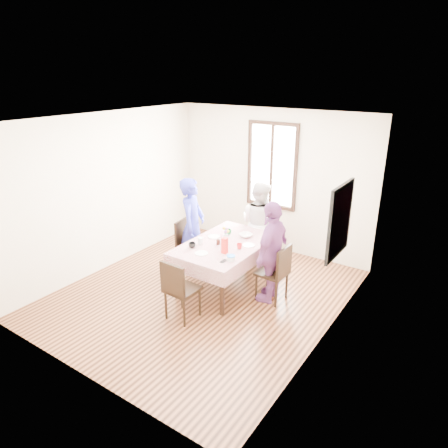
{
  "coord_description": "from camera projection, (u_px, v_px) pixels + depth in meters",
  "views": [
    {
      "loc": [
        3.45,
        -4.49,
        3.33
      ],
      "look_at": [
        0.17,
        0.37,
        1.1
      ],
      "focal_mm": 32.63,
      "sensor_mm": 36.0,
      "label": 1
    }
  ],
  "objects": [
    {
      "name": "flower_bunch",
      "position": [
        226.0,
        231.0,
        6.38
      ],
      "size": [
        0.09,
        0.09,
        0.1
      ],
      "primitive_type": null,
      "color": "yellow",
      "rests_on": "flower_vase"
    },
    {
      "name": "plate_left",
      "position": [
        214.0,
        237.0,
        6.67
      ],
      "size": [
        0.2,
        0.2,
        0.01
      ],
      "primitive_type": "cylinder",
      "color": "white",
      "rests_on": "tablecloth"
    },
    {
      "name": "flower_vase",
      "position": [
        226.0,
        239.0,
        6.42
      ],
      "size": [
        0.07,
        0.07,
        0.14
      ],
      "primitive_type": "cylinder",
      "color": "silver",
      "rests_on": "tablecloth"
    },
    {
      "name": "art_poster",
      "position": [
        340.0,
        221.0,
        5.11
      ],
      "size": [
        0.04,
        0.76,
        0.96
      ],
      "primitive_type": "cube",
      "color": "red",
      "rests_on": "right_wall"
    },
    {
      "name": "plate_near",
      "position": [
        201.0,
        253.0,
        6.06
      ],
      "size": [
        0.2,
        0.2,
        0.01
      ],
      "primitive_type": "cylinder",
      "color": "white",
      "rests_on": "tablecloth"
    },
    {
      "name": "drinking_glass",
      "position": [
        200.0,
        241.0,
        6.37
      ],
      "size": [
        0.08,
        0.08,
        0.11
      ],
      "primitive_type": "cylinder",
      "color": "silver",
      "rests_on": "tablecloth"
    },
    {
      "name": "back_wall",
      "position": [
        272.0,
        181.0,
        7.73
      ],
      "size": [
        4.0,
        0.0,
        4.0
      ],
      "primitive_type": "plane",
      "rotation": [
        1.57,
        0.0,
        0.0
      ],
      "color": "beige",
      "rests_on": "ground"
    },
    {
      "name": "plate_right",
      "position": [
        248.0,
        245.0,
        6.34
      ],
      "size": [
        0.2,
        0.2,
        0.01
      ],
      "primitive_type": "cylinder",
      "color": "white",
      "rests_on": "tablecloth"
    },
    {
      "name": "tablecloth",
      "position": [
        226.0,
        243.0,
        6.44
      ],
      "size": [
        1.1,
        1.71,
        0.01
      ],
      "primitive_type": "cube",
      "color": "#5F0010",
      "rests_on": "dining_table"
    },
    {
      "name": "window_pane",
      "position": [
        272.0,
        166.0,
        7.62
      ],
      "size": [
        0.9,
        0.02,
        1.5
      ],
      "primitive_type": "cube",
      "color": "white",
      "rests_on": "back_wall"
    },
    {
      "name": "butter_tub",
      "position": [
        231.0,
        258.0,
        5.85
      ],
      "size": [
        0.12,
        0.12,
        0.06
      ],
      "primitive_type": "cylinder",
      "color": "white",
      "rests_on": "tablecloth"
    },
    {
      "name": "mug_black",
      "position": [
        192.0,
        245.0,
        6.25
      ],
      "size": [
        0.13,
        0.13,
        0.09
      ],
      "primitive_type": "imported",
      "rotation": [
        0.0,
        0.0,
        0.26
      ],
      "color": "black",
      "rests_on": "tablecloth"
    },
    {
      "name": "mug_green",
      "position": [
        228.0,
        232.0,
        6.75
      ],
      "size": [
        0.14,
        0.14,
        0.09
      ],
      "primitive_type": "imported",
      "rotation": [
        0.0,
        0.0,
        -0.21
      ],
      "color": "#0C7226",
      "rests_on": "tablecloth"
    },
    {
      "name": "serving_bowl",
      "position": [
        246.0,
        235.0,
        6.67
      ],
      "size": [
        0.28,
        0.28,
        0.05
      ],
      "primitive_type": "imported",
      "rotation": [
        0.0,
        0.0,
        -0.43
      ],
      "color": "white",
      "rests_on": "tablecloth"
    },
    {
      "name": "chair_right",
      "position": [
        272.0,
        272.0,
        6.16
      ],
      "size": [
        0.43,
        0.43,
        0.91
      ],
      "primitive_type": "cube",
      "rotation": [
        0.0,
        0.0,
        1.54
      ],
      "color": "black",
      "rests_on": "ground"
    },
    {
      "name": "smartphone",
      "position": [
        224.0,
        261.0,
        5.82
      ],
      "size": [
        0.06,
        0.13,
        0.01
      ],
      "primitive_type": "cube",
      "color": "black",
      "rests_on": "tablecloth"
    },
    {
      "name": "person_right",
      "position": [
        272.0,
        252.0,
        6.05
      ],
      "size": [
        0.44,
        0.95,
        1.58
      ],
      "primitive_type": "imported",
      "rotation": [
        0.0,
        0.0,
        -1.52
      ],
      "color": "#7F3F7F",
      "rests_on": "ground"
    },
    {
      "name": "chair_left",
      "position": [
        192.0,
        246.0,
        7.09
      ],
      "size": [
        0.47,
        0.47,
        0.91
      ],
      "primitive_type": "cube",
      "rotation": [
        0.0,
        0.0,
        -1.45
      ],
      "color": "black",
      "rests_on": "ground"
    },
    {
      "name": "chair_near",
      "position": [
        182.0,
        289.0,
        5.7
      ],
      "size": [
        0.43,
        0.43,
        0.91
      ],
      "primitive_type": "cube",
      "rotation": [
        0.0,
        0.0,
        -0.03
      ],
      "color": "black",
      "rests_on": "ground"
    },
    {
      "name": "window_frame",
      "position": [
        272.0,
        166.0,
        7.61
      ],
      "size": [
        1.02,
        0.06,
        1.62
      ],
      "primitive_type": "cube",
      "color": "black",
      "rests_on": "back_wall"
    },
    {
      "name": "butter_lid",
      "position": [
        231.0,
        256.0,
        5.83
      ],
      "size": [
        0.12,
        0.12,
        0.01
      ],
      "primitive_type": "cylinder",
      "color": "blue",
      "rests_on": "butter_tub"
    },
    {
      "name": "ground",
      "position": [
        202.0,
        293.0,
        6.47
      ],
      "size": [
        4.5,
        4.5,
        0.0
      ],
      "primitive_type": "plane",
      "color": "black",
      "rests_on": "ground"
    },
    {
      "name": "chair_far",
      "position": [
        259.0,
        239.0,
        7.39
      ],
      "size": [
        0.48,
        0.48,
        0.91
      ],
      "primitive_type": "cube",
      "rotation": [
        0.0,
        0.0,
        3.29
      ],
      "color": "black",
      "rests_on": "ground"
    },
    {
      "name": "person_left",
      "position": [
        192.0,
        226.0,
        6.94
      ],
      "size": [
        0.58,
        0.71,
        1.67
      ],
      "primitive_type": "imported",
      "rotation": [
        0.0,
        0.0,
        1.9
      ],
      "color": "#2B2E99",
      "rests_on": "ground"
    },
    {
      "name": "mug_flag",
      "position": [
        239.0,
        246.0,
        6.22
      ],
      "size": [
        0.12,
        0.12,
        0.08
      ],
      "primitive_type": "imported",
      "rotation": [
        0.0,
        0.0,
        0.4
      ],
      "color": "red",
      "rests_on": "tablecloth"
    },
    {
      "name": "juice_carton",
      "position": [
        225.0,
        246.0,
        6.04
      ],
      "size": [
        0.08,
        0.08,
        0.24
      ],
      "primitive_type": "cube",
      "color": "red",
      "rests_on": "tablecloth"
    },
    {
      "name": "person_far",
      "position": [
        259.0,
        223.0,
        7.27
      ],
      "size": [
        0.81,
        0.67,
        1.52
      ],
      "primitive_type": "imported",
      "rotation": [
        0.0,
        0.0,
        3.01
      ],
      "color": "silver",
      "rests_on": "ground"
    },
    {
      "name": "jam_jar",
      "position": [
        218.0,
        242.0,
        6.37
      ],
      "size": [
        0.06,
        0.06,
        0.08
      ],
      "primitive_type": "cylinder",
      "color": "black",
      "rests_on": "tablecloth"
    },
    {
      "name": "right_wall",
      "position": [
        332.0,
        244.0,
        4.94
      ],
      "size": [
        0.0,
        4.5,
        4.5
      ],
      "primitive_type": "plane",
      "rotation": [
        1.57,
        0.0,
        -1.57
      ],
      "color": "beige",
      "rests_on": "ground"
    },
    {
      "name": "dining_table",
      "position": [
        226.0,
        265.0,
        6.57
      ],
      "size": [
        0.98,
        1.59,
        0.75
      ],
      "primitive_type": "cube",
      "color": "black",
      "rests_on": "ground"
    }
  ]
}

